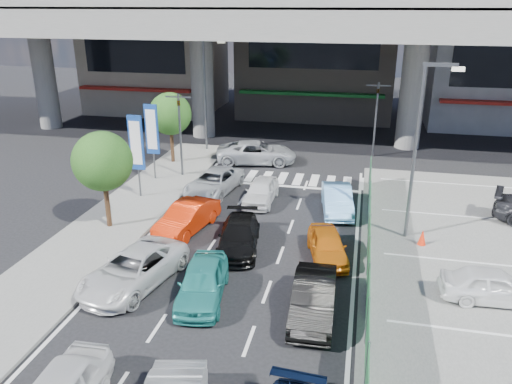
% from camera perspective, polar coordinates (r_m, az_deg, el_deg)
% --- Properties ---
extents(ground, '(120.00, 120.00, 0.00)m').
position_cam_1_polar(ground, '(19.65, -3.40, -10.79)').
color(ground, black).
rests_on(ground, ground).
extents(sidewalk_left, '(4.00, 30.00, 0.12)m').
position_cam_1_polar(sidewalk_left, '(25.38, -16.35, -3.82)').
color(sidewalk_left, '#5E5E5C').
rests_on(sidewalk_left, ground).
extents(fence_run, '(0.16, 22.00, 1.80)m').
position_cam_1_polar(fence_run, '(19.49, 12.72, -8.55)').
color(fence_run, '#205F33').
rests_on(fence_run, ground).
extents(expressway, '(64.00, 14.00, 10.75)m').
position_cam_1_polar(expressway, '(38.36, 5.63, 18.53)').
color(expressway, slate).
rests_on(expressway, ground).
extents(building_west, '(12.00, 10.90, 13.00)m').
position_cam_1_polar(building_west, '(52.42, -11.39, 16.38)').
color(building_west, gray).
rests_on(building_west, ground).
extents(building_center, '(14.00, 10.90, 15.00)m').
position_cam_1_polar(building_center, '(49.32, 7.22, 17.51)').
color(building_center, gray).
rests_on(building_center, ground).
extents(building_east, '(12.00, 10.90, 12.00)m').
position_cam_1_polar(building_east, '(49.51, 26.34, 13.87)').
color(building_east, gray).
rests_on(building_east, ground).
extents(traffic_light_left, '(1.60, 1.24, 5.20)m').
position_cam_1_polar(traffic_light_left, '(30.76, -8.77, 8.73)').
color(traffic_light_left, '#595B60').
rests_on(traffic_light_left, ground).
extents(traffic_light_right, '(1.60, 1.24, 5.20)m').
position_cam_1_polar(traffic_light_right, '(35.63, 13.68, 10.05)').
color(traffic_light_right, '#595B60').
rests_on(traffic_light_right, ground).
extents(street_lamp_right, '(1.65, 0.22, 8.00)m').
position_cam_1_polar(street_lamp_right, '(22.87, 18.31, 5.83)').
color(street_lamp_right, '#595B60').
rests_on(street_lamp_right, ground).
extents(street_lamp_left, '(1.65, 0.22, 8.00)m').
position_cam_1_polar(street_lamp_left, '(36.21, -5.62, 12.04)').
color(street_lamp_left, '#595B60').
rests_on(street_lamp_left, ground).
extents(signboard_near, '(0.80, 0.14, 4.70)m').
position_cam_1_polar(signboard_near, '(27.78, -13.52, 5.22)').
color(signboard_near, '#595B60').
rests_on(signboard_near, ground).
extents(signboard_far, '(0.80, 0.14, 4.70)m').
position_cam_1_polar(signboard_far, '(30.58, -11.81, 6.77)').
color(signboard_far, '#595B60').
rests_on(signboard_far, ground).
extents(tree_near, '(2.80, 2.80, 4.80)m').
position_cam_1_polar(tree_near, '(24.22, -17.14, 3.35)').
color(tree_near, '#382314').
rests_on(tree_near, ground).
extents(tree_far, '(2.80, 2.80, 4.80)m').
position_cam_1_polar(tree_far, '(33.72, -9.78, 8.78)').
color(tree_far, '#382314').
rests_on(tree_far, ground).
extents(sedan_white_mid_left, '(3.34, 5.35, 1.38)m').
position_cam_1_polar(sedan_white_mid_left, '(19.98, -13.82, -8.56)').
color(sedan_white_mid_left, silver).
rests_on(sedan_white_mid_left, ground).
extents(taxi_teal_mid, '(2.21, 4.25, 1.38)m').
position_cam_1_polar(taxi_teal_mid, '(18.71, -6.14, -10.19)').
color(taxi_teal_mid, teal).
rests_on(taxi_teal_mid, ground).
extents(hatch_black_mid_right, '(1.58, 4.19, 1.37)m').
position_cam_1_polar(hatch_black_mid_right, '(17.81, 6.59, -11.99)').
color(hatch_black_mid_right, black).
rests_on(hatch_black_mid_right, ground).
extents(taxi_orange_left, '(2.28, 4.40, 1.38)m').
position_cam_1_polar(taxi_orange_left, '(24.01, -7.89, -2.92)').
color(taxi_orange_left, red).
rests_on(taxi_orange_left, ground).
extents(sedan_black_mid, '(2.38, 4.47, 1.23)m').
position_cam_1_polar(sedan_black_mid, '(22.14, -1.98, -5.06)').
color(sedan_black_mid, black).
rests_on(sedan_black_mid, ground).
extents(taxi_orange_right, '(2.26, 3.86, 1.23)m').
position_cam_1_polar(taxi_orange_right, '(21.54, 8.16, -6.07)').
color(taxi_orange_right, '#C9650E').
rests_on(taxi_orange_right, ground).
extents(wagon_silver_front_left, '(2.82, 4.95, 1.30)m').
position_cam_1_polar(wagon_silver_front_left, '(28.64, -4.86, 1.14)').
color(wagon_silver_front_left, '#A9ADB2').
rests_on(wagon_silver_front_left, ground).
extents(sedan_white_front_mid, '(1.56, 3.78, 1.28)m').
position_cam_1_polar(sedan_white_front_mid, '(27.19, 0.57, 0.09)').
color(sedan_white_front_mid, white).
rests_on(sedan_white_front_mid, ground).
extents(kei_truck_front_right, '(2.01, 4.28, 1.36)m').
position_cam_1_polar(kei_truck_front_right, '(26.30, 9.26, -0.85)').
color(kei_truck_front_right, '#6DACE8').
rests_on(kei_truck_front_right, ground).
extents(crossing_wagon_silver, '(5.73, 3.43, 1.49)m').
position_cam_1_polar(crossing_wagon_silver, '(33.90, 0.06, 4.54)').
color(crossing_wagon_silver, '#B4B7BC').
rests_on(crossing_wagon_silver, ground).
extents(parked_sedan_white, '(3.80, 1.66, 1.27)m').
position_cam_1_polar(parked_sedan_white, '(20.31, 25.52, -9.61)').
color(parked_sedan_white, white).
rests_on(parked_sedan_white, parking_lot).
extents(traffic_cone, '(0.44, 0.44, 0.72)m').
position_cam_1_polar(traffic_cone, '(23.69, 18.47, -4.92)').
color(traffic_cone, red).
rests_on(traffic_cone, parking_lot).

